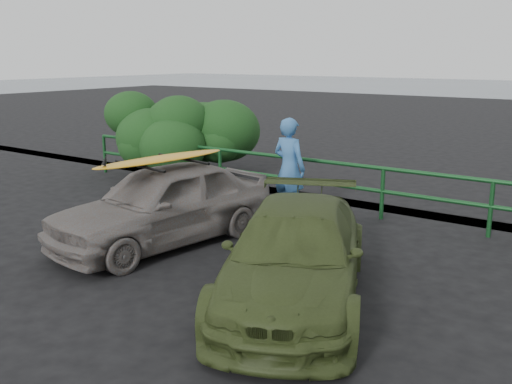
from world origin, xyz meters
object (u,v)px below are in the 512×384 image
(sedan, at_px, (163,204))
(surfboard, at_px, (162,159))
(guardrail, at_px, (336,186))
(man, at_px, (289,168))
(olive_vehicle, at_px, (295,255))

(sedan, relative_size, surfboard, 1.57)
(guardrail, xyz_separation_m, sedan, (-1.43, -3.49, 0.17))
(man, relative_size, surfboard, 0.76)
(surfboard, bearing_deg, sedan, -80.94)
(man, height_order, surfboard, man)
(sedan, bearing_deg, olive_vehicle, -4.40)
(guardrail, bearing_deg, surfboard, -112.26)
(olive_vehicle, height_order, surfboard, surfboard)
(olive_vehicle, relative_size, surfboard, 1.65)
(guardrail, bearing_deg, sedan, -112.26)
(olive_vehicle, bearing_deg, sedan, 142.27)
(sedan, height_order, surfboard, surfboard)
(guardrail, height_order, man, man)
(surfboard, bearing_deg, olive_vehicle, -4.40)
(sedan, height_order, man, man)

